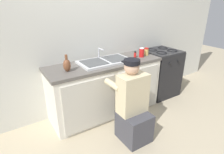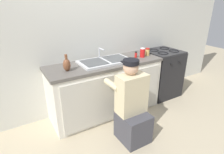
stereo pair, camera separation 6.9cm
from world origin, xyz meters
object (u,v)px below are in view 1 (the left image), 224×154
(sink_double_basin, at_px, (105,61))
(soda_cup_red, at_px, (142,52))
(spice_bottle_red, at_px, (135,54))
(plumber_person, at_px, (133,108))
(stove_range, at_px, (160,72))
(condiment_jar, at_px, (146,52))
(vase_decorative, at_px, (67,65))

(sink_double_basin, relative_size, soda_cup_red, 5.26)
(sink_double_basin, height_order, spice_bottle_red, sink_double_basin)
(plumber_person, xyz_separation_m, soda_cup_red, (0.69, 0.67, 0.49))
(plumber_person, bearing_deg, stove_range, 30.54)
(sink_double_basin, distance_m, stove_range, 1.32)
(plumber_person, relative_size, condiment_jar, 8.63)
(stove_range, bearing_deg, condiment_jar, -173.52)
(plumber_person, distance_m, spice_bottle_red, 1.02)
(sink_double_basin, xyz_separation_m, plumber_person, (-0.03, -0.75, -0.43))
(stove_range, distance_m, plumber_person, 1.47)
(condiment_jar, xyz_separation_m, spice_bottle_red, (-0.24, 0.00, -0.01))
(plumber_person, distance_m, condiment_jar, 1.18)
(vase_decorative, bearing_deg, stove_range, 1.97)
(soda_cup_red, xyz_separation_m, spice_bottle_red, (-0.11, 0.03, -0.02))
(condiment_jar, relative_size, spice_bottle_red, 1.22)
(spice_bottle_red, bearing_deg, stove_range, 4.06)
(sink_double_basin, bearing_deg, soda_cup_red, -7.15)
(plumber_person, relative_size, soda_cup_red, 7.26)
(stove_range, bearing_deg, plumber_person, -149.46)
(stove_range, height_order, plumber_person, plumber_person)
(sink_double_basin, distance_m, condiment_jar, 0.80)
(soda_cup_red, relative_size, condiment_jar, 1.19)
(soda_cup_red, height_order, condiment_jar, soda_cup_red)
(stove_range, xyz_separation_m, vase_decorative, (-1.86, -0.06, 0.52))
(stove_range, bearing_deg, sink_double_basin, 179.90)
(sink_double_basin, height_order, stove_range, sink_double_basin)
(sink_double_basin, bearing_deg, spice_bottle_red, -5.31)
(sink_double_basin, bearing_deg, condiment_jar, -3.79)
(condiment_jar, relative_size, vase_decorative, 0.56)
(stove_range, height_order, spice_bottle_red, spice_bottle_red)
(sink_double_basin, relative_size, vase_decorative, 3.48)
(sink_double_basin, bearing_deg, vase_decorative, -173.93)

